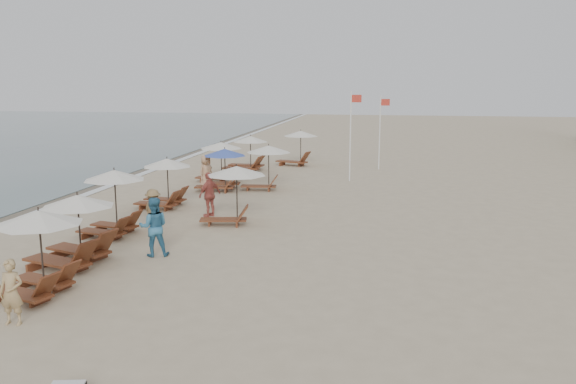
% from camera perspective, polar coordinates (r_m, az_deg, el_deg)
% --- Properties ---
extents(ground, '(160.00, 160.00, 0.00)m').
position_cam_1_polar(ground, '(16.35, -1.82, -8.37)').
color(ground, tan).
rests_on(ground, ground).
extents(wet_sand_band, '(3.20, 140.00, 0.01)m').
position_cam_1_polar(wet_sand_band, '(30.12, -21.43, -0.22)').
color(wet_sand_band, '#6B5E4C').
rests_on(wet_sand_band, ground).
extents(foam_line, '(0.50, 140.00, 0.02)m').
position_cam_1_polar(foam_line, '(29.46, -19.28, -0.29)').
color(foam_line, white).
rests_on(foam_line, ground).
extents(lounger_station_0, '(2.40, 2.13, 2.23)m').
position_cam_1_polar(lounger_station_0, '(15.98, -23.48, -5.34)').
color(lounger_station_0, brown).
rests_on(lounger_station_0, ground).
extents(lounger_station_1, '(2.66, 2.55, 2.13)m').
position_cam_1_polar(lounger_station_1, '(18.32, -20.43, -3.80)').
color(lounger_station_1, brown).
rests_on(lounger_station_1, ground).
extents(lounger_station_2, '(2.40, 2.12, 2.34)m').
position_cam_1_polar(lounger_station_2, '(21.31, -16.92, -0.91)').
color(lounger_station_2, brown).
rests_on(lounger_station_2, ground).
extents(lounger_station_3, '(2.41, 2.06, 2.12)m').
position_cam_1_polar(lounger_station_3, '(25.58, -12.09, 0.85)').
color(lounger_station_3, brown).
rests_on(lounger_station_3, ground).
extents(lounger_station_4, '(2.50, 2.10, 2.08)m').
position_cam_1_polar(lounger_station_4, '(29.19, -6.61, 2.14)').
color(lounger_station_4, brown).
rests_on(lounger_station_4, ground).
extents(lounger_station_5, '(2.50, 2.28, 2.12)m').
position_cam_1_polar(lounger_station_5, '(31.94, -6.86, 3.12)').
color(lounger_station_5, brown).
rests_on(lounger_station_5, ground).
extents(lounger_station_6, '(2.68, 2.13, 2.13)m').
position_cam_1_polar(lounger_station_6, '(35.24, -4.14, 3.57)').
color(lounger_station_6, brown).
rests_on(lounger_station_6, ground).
extents(inland_station_0, '(2.54, 2.24, 2.22)m').
position_cam_1_polar(inland_station_0, '(22.02, -5.49, 0.60)').
color(inland_station_0, brown).
rests_on(inland_station_0, ground).
extents(inland_station_1, '(2.53, 2.24, 2.22)m').
position_cam_1_polar(inland_station_1, '(28.97, -2.24, 3.09)').
color(inland_station_1, brown).
rests_on(inland_station_1, ground).
extents(inland_station_2, '(2.79, 2.24, 2.22)m').
position_cam_1_polar(inland_station_2, '(37.55, 0.85, 4.63)').
color(inland_station_2, brown).
rests_on(inland_station_2, ground).
extents(beachgoer_near, '(0.58, 0.41, 1.51)m').
position_cam_1_polar(beachgoer_near, '(14.51, -25.37, -8.82)').
color(beachgoer_near, tan).
rests_on(beachgoer_near, ground).
extents(beachgoer_mid_a, '(1.09, 0.97, 1.86)m').
position_cam_1_polar(beachgoer_mid_a, '(18.55, -12.96, -3.33)').
color(beachgoer_mid_a, teal).
rests_on(beachgoer_mid_a, ground).
extents(beachgoer_mid_b, '(1.15, 1.09, 1.56)m').
position_cam_1_polar(beachgoer_mid_b, '(21.59, -13.00, -1.75)').
color(beachgoer_mid_b, olive).
rests_on(beachgoer_mid_b, ground).
extents(beachgoer_far_a, '(0.93, 1.12, 1.79)m').
position_cam_1_polar(beachgoer_far_a, '(23.54, -7.65, -0.25)').
color(beachgoer_far_a, '#AE5045').
rests_on(beachgoer_far_a, ground).
extents(beachgoer_far_b, '(0.89, 1.02, 1.76)m').
position_cam_1_polar(beachgoer_far_b, '(29.48, -8.01, 1.93)').
color(beachgoer_far_b, tan).
rests_on(beachgoer_far_b, ground).
extents(flag_pole_near, '(0.60, 0.08, 4.84)m').
position_cam_1_polar(flag_pole_near, '(31.66, 6.17, 5.85)').
color(flag_pole_near, silver).
rests_on(flag_pole_near, ground).
extents(flag_pole_far, '(0.59, 0.08, 4.49)m').
position_cam_1_polar(flag_pole_far, '(36.30, 9.00, 6.12)').
color(flag_pole_far, silver).
rests_on(flag_pole_far, ground).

